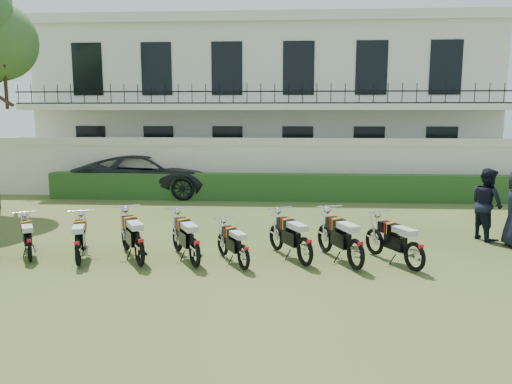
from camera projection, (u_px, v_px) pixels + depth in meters
The scene contains 14 objects.
ground at pixel (241, 253), 11.79m from camera, with size 100.00×100.00×0.00m, color #35451B.
perimeter_wall at pixel (260, 167), 19.49m from camera, with size 30.00×0.35×2.30m.
hedge at pixel (285, 187), 18.74m from camera, with size 18.00×0.60×1.00m, color #204518.
building at pixel (266, 104), 24.95m from camera, with size 20.40×9.60×7.40m.
motorcycle_2 at pixel (29, 244), 10.97m from camera, with size 0.97×1.53×0.95m.
motorcycle_3 at pixel (78, 246), 10.67m from camera, with size 0.76×1.78×1.01m.
motorcycle_4 at pixel (139, 244), 10.63m from camera, with size 1.11×1.84×1.12m.
motorcycle_5 at pixel (195, 246), 10.54m from camera, with size 1.04×1.82×1.09m.
motorcycle_6 at pixel (244, 251), 10.41m from camera, with size 0.91×1.54×0.93m.
motorcycle_7 at pixel (305, 244), 10.67m from camera, with size 1.04×1.79×1.08m.
motorcycle_8 at pixel (356, 247), 10.38m from camera, with size 0.96×1.98×1.14m.
motorcycle_9 at pixel (415, 249), 10.31m from camera, with size 1.02×1.78×1.07m.
suv at pixel (150, 174), 20.04m from camera, with size 2.70×5.86×1.63m, color black.
officer_4 at pixel (487, 204), 12.94m from camera, with size 0.91×0.71×1.88m, color black.
Camera 1 is at (1.07, -11.36, 3.30)m, focal length 35.00 mm.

